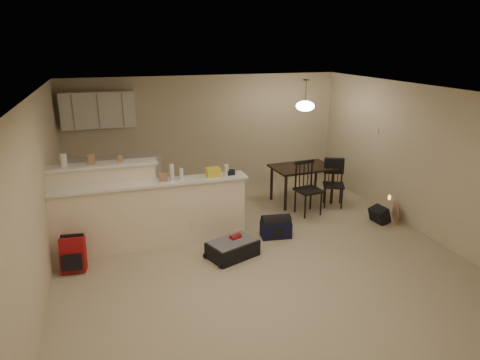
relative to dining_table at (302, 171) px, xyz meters
name	(u,v)px	position (x,y,z in m)	size (l,w,h in m)	color
room	(261,180)	(-1.64, -2.03, 0.58)	(7.00, 7.02, 2.50)	#B9AC8E
breakfast_bar	(135,211)	(-3.40, -1.04, -0.06)	(3.08, 0.58, 1.39)	#F9E8C9
upper_cabinets	(98,110)	(-3.84, 1.29, 1.23)	(1.40, 0.34, 0.70)	white
kitchen_counter	(116,181)	(-3.64, 1.16, -0.22)	(1.80, 0.60, 0.90)	white
thermostat	(377,131)	(1.34, -0.48, 0.83)	(0.02, 0.12, 0.12)	beige
jar	(63,160)	(-4.38, -0.91, 0.82)	(0.10, 0.10, 0.20)	silver
cereal_box	(91,159)	(-3.98, -0.91, 0.80)	(0.10, 0.07, 0.16)	#A37554
small_box	(120,158)	(-3.56, -0.91, 0.78)	(0.08, 0.06, 0.12)	#A37554
bottle_a	(172,172)	(-2.80, -1.13, 0.55)	(0.07, 0.07, 0.26)	silver
bottle_b	(181,174)	(-2.65, -1.13, 0.51)	(0.06, 0.06, 0.18)	silver
bag_lump	(213,172)	(-2.14, -1.13, 0.49)	(0.22, 0.18, 0.14)	#A37554
pouch	(231,172)	(-1.84, -1.13, 0.46)	(0.12, 0.10, 0.08)	#A37554
extra_item_x	(227,170)	(-1.91, -1.13, 0.51)	(0.07, 0.07, 0.17)	silver
extra_item_y	(163,177)	(-2.94, -1.13, 0.48)	(0.13, 0.10, 0.13)	#A37554
dining_table	(302,171)	(0.00, 0.00, 0.00)	(1.26, 0.88, 0.76)	black
pendant_lamp	(305,106)	(0.00, 0.00, 1.32)	(0.36, 0.36, 0.62)	brown
dining_chair_near	(309,189)	(-0.16, -0.64, -0.16)	(0.45, 0.43, 1.02)	black
dining_chair_far	(334,184)	(0.50, -0.41, -0.20)	(0.41, 0.39, 0.93)	black
suitcase	(233,249)	(-2.03, -1.86, -0.55)	(0.73, 0.47, 0.25)	black
red_backpack	(73,254)	(-4.34, -1.58, -0.42)	(0.34, 0.21, 0.51)	#AA1319
navy_duffel	(276,229)	(-1.14, -1.42, -0.53)	(0.50, 0.27, 0.27)	#101234
black_daypack	(379,215)	(0.91, -1.42, -0.53)	(0.32, 0.23, 0.28)	black
cardboard_sheet	(395,214)	(1.21, -1.48, -0.51)	(0.41, 0.02, 0.31)	#A37554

